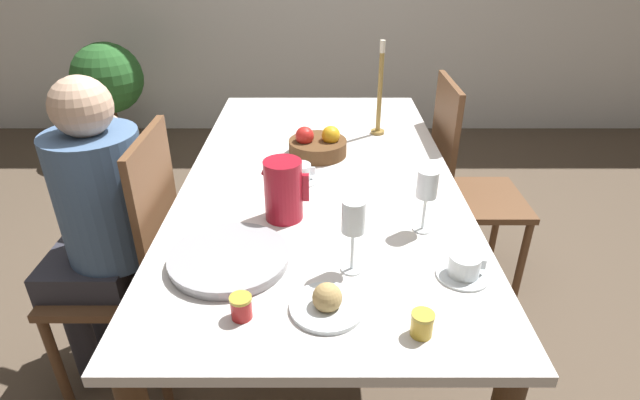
{
  "coord_description": "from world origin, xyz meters",
  "views": [
    {
      "loc": [
        -0.0,
        -1.65,
        1.57
      ],
      "look_at": [
        0.0,
        -0.28,
        0.82
      ],
      "focal_mm": 28.0,
      "sensor_mm": 36.0,
      "label": 1
    }
  ],
  "objects": [
    {
      "name": "potted_plant",
      "position": [
        -1.56,
        1.98,
        0.54
      ],
      "size": [
        0.51,
        0.51,
        0.85
      ],
      "color": "beige",
      "rests_on": "ground_plane"
    },
    {
      "name": "fruit_bowl",
      "position": [
        -0.01,
        0.19,
        0.81
      ],
      "size": [
        0.23,
        0.23,
        0.12
      ],
      "color": "brown",
      "rests_on": "dining_table"
    },
    {
      "name": "wine_glass_water",
      "position": [
        0.08,
        -0.58,
        0.92
      ],
      "size": [
        0.06,
        0.06,
        0.21
      ],
      "color": "white",
      "rests_on": "dining_table"
    },
    {
      "name": "red_pitcher",
      "position": [
        -0.11,
        -0.3,
        0.86
      ],
      "size": [
        0.14,
        0.12,
        0.19
      ],
      "color": "#A31423",
      "rests_on": "dining_table"
    },
    {
      "name": "teacup_across",
      "position": [
        -0.07,
        -0.04,
        0.79
      ],
      "size": [
        0.14,
        0.14,
        0.06
      ],
      "color": "silver",
      "rests_on": "dining_table"
    },
    {
      "name": "ground_plane",
      "position": [
        0.0,
        0.0,
        0.0
      ],
      "size": [
        20.0,
        20.0,
        0.0
      ],
      "primitive_type": "plane",
      "color": "brown"
    },
    {
      "name": "candlestick_tall",
      "position": [
        0.25,
        0.42,
        0.93
      ],
      "size": [
        0.06,
        0.06,
        0.4
      ],
      "color": "olive",
      "rests_on": "dining_table"
    },
    {
      "name": "chair_opposite",
      "position": [
        0.67,
        0.41,
        0.52
      ],
      "size": [
        0.42,
        0.42,
        1.0
      ],
      "rotation": [
        0.0,
        0.0,
        -1.57
      ],
      "color": "brown",
      "rests_on": "ground_plane"
    },
    {
      "name": "teacup_near_person",
      "position": [
        0.37,
        -0.6,
        0.79
      ],
      "size": [
        0.14,
        0.14,
        0.06
      ],
      "color": "silver",
      "rests_on": "dining_table"
    },
    {
      "name": "jam_jar_red",
      "position": [
        0.23,
        -0.82,
        0.8
      ],
      "size": [
        0.05,
        0.05,
        0.06
      ],
      "color": "gold",
      "rests_on": "dining_table"
    },
    {
      "name": "serving_tray",
      "position": [
        -0.25,
        -0.55,
        0.78
      ],
      "size": [
        0.33,
        0.33,
        0.03
      ],
      "color": "#9E9EA3",
      "rests_on": "dining_table"
    },
    {
      "name": "chair_person_side",
      "position": [
        -0.67,
        -0.2,
        0.52
      ],
      "size": [
        0.42,
        0.42,
        1.0
      ],
      "rotation": [
        0.0,
        0.0,
        1.57
      ],
      "color": "brown",
      "rests_on": "ground_plane"
    },
    {
      "name": "wine_glass_juice",
      "position": [
        0.31,
        -0.38,
        0.91
      ],
      "size": [
        0.06,
        0.06,
        0.2
      ],
      "color": "white",
      "rests_on": "dining_table"
    },
    {
      "name": "bread_plate",
      "position": [
        0.02,
        -0.73,
        0.79
      ],
      "size": [
        0.18,
        0.18,
        0.07
      ],
      "color": "silver",
      "rests_on": "dining_table"
    },
    {
      "name": "dining_table",
      "position": [
        0.0,
        0.0,
        0.67
      ],
      "size": [
        0.97,
        1.88,
        0.77
      ],
      "color": "silver",
      "rests_on": "ground_plane"
    },
    {
      "name": "jam_jar_amber",
      "position": [
        -0.18,
        -0.76,
        0.8
      ],
      "size": [
        0.05,
        0.05,
        0.06
      ],
      "color": "#A81E1E",
      "rests_on": "dining_table"
    },
    {
      "name": "person_seated",
      "position": [
        -0.76,
        -0.19,
        0.7
      ],
      "size": [
        0.39,
        0.41,
        1.18
      ],
      "rotation": [
        0.0,
        0.0,
        1.57
      ],
      "color": "#33333D",
      "rests_on": "ground_plane"
    }
  ]
}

